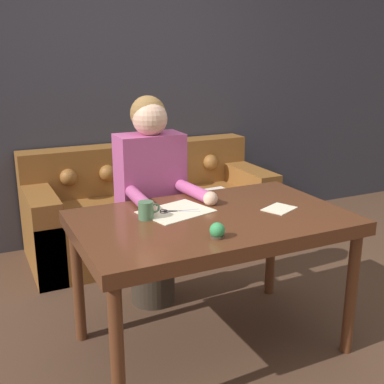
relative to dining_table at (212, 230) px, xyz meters
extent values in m
plane|color=#4C3323|center=(0.01, -0.05, -0.67)|extent=(16.00, 16.00, 0.00)
cube|color=#383842|center=(0.01, 1.85, 0.63)|extent=(8.00, 0.06, 2.60)
cube|color=#562D19|center=(0.00, 0.00, 0.04)|extent=(1.38, 0.85, 0.07)
cylinder|color=#562D19|center=(-0.63, -0.36, -0.33)|extent=(0.06, 0.06, 0.68)
cylinder|color=#562D19|center=(0.63, -0.36, -0.33)|extent=(0.06, 0.06, 0.68)
cylinder|color=#562D19|center=(-0.63, 0.36, -0.33)|extent=(0.06, 0.06, 0.68)
cylinder|color=#562D19|center=(0.63, 0.36, -0.33)|extent=(0.06, 0.06, 0.68)
cube|color=brown|center=(0.20, 1.40, -0.45)|extent=(1.93, 0.81, 0.44)
cube|color=brown|center=(0.20, 1.69, -0.04)|extent=(1.93, 0.22, 0.38)
cube|color=brown|center=(-0.66, 1.40, -0.37)|extent=(0.20, 0.81, 0.60)
cube|color=brown|center=(1.06, 1.40, -0.37)|extent=(0.20, 0.81, 0.60)
sphere|color=brown|center=(-0.41, 1.56, -0.04)|extent=(0.13, 0.13, 0.13)
sphere|color=brown|center=(-0.11, 1.56, -0.04)|extent=(0.13, 0.13, 0.13)
sphere|color=brown|center=(0.20, 1.56, -0.04)|extent=(0.13, 0.13, 0.13)
sphere|color=brown|center=(0.50, 1.56, -0.04)|extent=(0.13, 0.13, 0.13)
sphere|color=brown|center=(0.81, 1.56, -0.04)|extent=(0.13, 0.13, 0.13)
cube|color=white|center=(0.67, 1.30, -0.23)|extent=(0.36, 0.25, 0.00)
cylinder|color=#33281E|center=(-0.11, 0.60, -0.44)|extent=(0.28, 0.28, 0.47)
cube|color=#B24C84|center=(-0.11, 0.60, 0.10)|extent=(0.39, 0.22, 0.62)
sphere|color=#DBAD8E|center=(-0.11, 0.58, 0.50)|extent=(0.20, 0.20, 0.20)
sphere|color=olive|center=(-0.11, 0.61, 0.53)|extent=(0.21, 0.21, 0.21)
cylinder|color=#B24C84|center=(-0.28, 0.33, 0.11)|extent=(0.09, 0.33, 0.07)
sphere|color=#DBAD8E|center=(-0.28, 0.17, 0.11)|extent=(0.08, 0.08, 0.08)
cylinder|color=#B24C84|center=(0.06, 0.33, 0.11)|extent=(0.10, 0.33, 0.07)
sphere|color=#DBAD8E|center=(0.08, 0.17, 0.11)|extent=(0.08, 0.08, 0.08)
cube|color=beige|center=(-0.14, 0.14, 0.08)|extent=(0.40, 0.35, 0.00)
cube|color=beige|center=(0.37, -0.06, 0.08)|extent=(0.21, 0.19, 0.00)
cube|color=silver|center=(-0.07, 0.13, 0.08)|extent=(0.12, 0.03, 0.00)
cube|color=black|center=(-0.17, 0.14, 0.08)|extent=(0.08, 0.02, 0.00)
torus|color=black|center=(-0.20, 0.15, 0.08)|extent=(0.04, 0.04, 0.01)
cube|color=silver|center=(-0.08, 0.11, 0.08)|extent=(0.11, 0.07, 0.00)
cube|color=black|center=(-0.16, 0.15, 0.08)|extent=(0.07, 0.05, 0.00)
torus|color=black|center=(-0.20, 0.17, 0.08)|extent=(0.04, 0.04, 0.01)
cylinder|color=silver|center=(-0.13, 0.14, 0.08)|extent=(0.01, 0.01, 0.01)
cylinder|color=#47704C|center=(-0.32, 0.10, 0.12)|extent=(0.08, 0.08, 0.09)
torus|color=#47704C|center=(-0.27, 0.10, 0.12)|extent=(0.05, 0.01, 0.05)
cylinder|color=#4C3828|center=(-0.12, -0.27, 0.08)|extent=(0.06, 0.06, 0.01)
sphere|color=#338C4C|center=(-0.12, -0.27, 0.11)|extent=(0.07, 0.07, 0.07)
camera|label=1|loc=(-1.08, -2.04, 0.88)|focal=45.00mm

